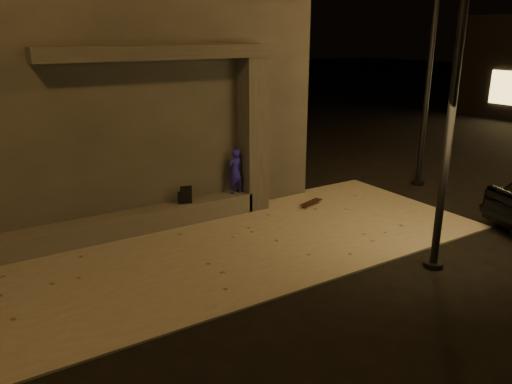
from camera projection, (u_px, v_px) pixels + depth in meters
ground at (285, 289)px, 8.48m from camera, size 120.00×120.00×0.00m
sidewalk at (228, 247)px, 10.09m from camera, size 11.00×4.40×0.04m
building at (103, 98)px, 12.41m from camera, size 9.00×5.10×5.22m
ledge at (127, 224)px, 10.66m from camera, size 6.00×0.55×0.45m
column at (253, 135)px, 11.80m from camera, size 0.55×0.55×3.60m
canopy at (160, 52)px, 10.13m from camera, size 5.00×0.70×0.28m
skateboarder at (235, 171)px, 11.80m from camera, size 0.43×0.31×1.08m
backpack at (185, 197)px, 11.25m from camera, size 0.33×0.26×0.41m
skateboard at (311, 203)px, 12.47m from camera, size 0.77×0.42×0.08m
street_lamp_0 at (463, 15)px, 7.93m from camera, size 0.36×0.36×7.87m
street_lamp_2 at (433, 39)px, 13.11m from camera, size 0.36×0.36×7.04m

